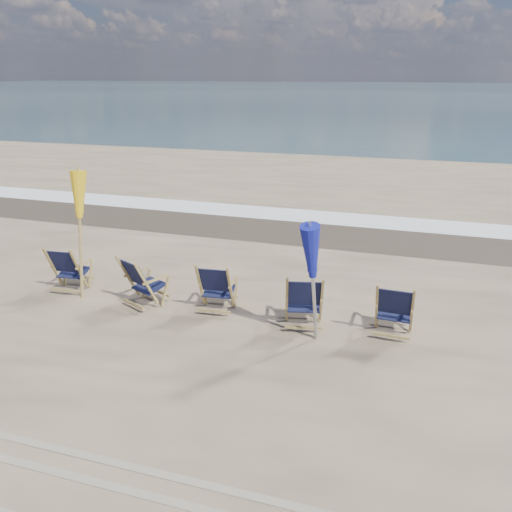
# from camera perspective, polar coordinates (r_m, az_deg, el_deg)

# --- Properties ---
(ocean) EXTENTS (400.00, 400.00, 0.00)m
(ocean) POSITION_cam_1_polar(r_m,az_deg,el_deg) (133.98, 16.71, 17.68)
(ocean) COLOR #324C53
(ocean) RESTS_ON ground
(surf_foam) EXTENTS (200.00, 1.40, 0.01)m
(surf_foam) POSITION_cam_1_polar(r_m,az_deg,el_deg) (14.95, 6.86, 4.49)
(surf_foam) COLOR silver
(surf_foam) RESTS_ON ground
(wet_sand_strip) EXTENTS (200.00, 2.60, 0.00)m
(wet_sand_strip) POSITION_cam_1_polar(r_m,az_deg,el_deg) (13.54, 5.70, 2.86)
(wet_sand_strip) COLOR #42362A
(wet_sand_strip) RESTS_ON ground
(tire_tracks) EXTENTS (80.00, 1.30, 0.01)m
(tire_tracks) POSITION_cam_1_polar(r_m,az_deg,el_deg) (5.63, -16.79, -26.24)
(tire_tracks) COLOR gray
(tire_tracks) RESTS_ON ground
(beach_chair_0) EXTENTS (0.68, 0.75, 0.97)m
(beach_chair_0) POSITION_cam_1_polar(r_m,az_deg,el_deg) (10.05, -19.61, -1.57)
(beach_chair_0) COLOR black
(beach_chair_0) RESTS_ON ground
(beach_chair_1) EXTENTS (0.87, 0.91, 0.99)m
(beach_chair_1) POSITION_cam_1_polar(r_m,az_deg,el_deg) (8.97, -12.40, -3.40)
(beach_chair_1) COLOR black
(beach_chair_1) RESTS_ON ground
(beach_chair_2) EXTENTS (0.69, 0.76, 0.97)m
(beach_chair_2) POSITION_cam_1_polar(r_m,az_deg,el_deg) (8.66, -2.95, -3.85)
(beach_chair_2) COLOR black
(beach_chair_2) RESTS_ON ground
(beach_chair_3) EXTENTS (0.79, 0.85, 1.00)m
(beach_chair_3) POSITION_cam_1_polar(r_m,az_deg,el_deg) (8.20, 7.48, -5.32)
(beach_chair_3) COLOR black
(beach_chair_3) RESTS_ON ground
(beach_chair_4) EXTENTS (0.65, 0.73, 0.97)m
(beach_chair_4) POSITION_cam_1_polar(r_m,az_deg,el_deg) (8.20, 17.39, -6.28)
(beach_chair_4) COLOR black
(beach_chair_4) RESTS_ON ground
(umbrella_yellow) EXTENTS (0.30, 0.30, 2.36)m
(umbrella_yellow) POSITION_cam_1_polar(r_m,az_deg,el_deg) (9.58, -19.94, 5.79)
(umbrella_yellow) COLOR olive
(umbrella_yellow) RESTS_ON ground
(umbrella_blue) EXTENTS (0.30, 0.30, 2.03)m
(umbrella_blue) POSITION_cam_1_polar(r_m,az_deg,el_deg) (7.37, 6.79, 0.26)
(umbrella_blue) COLOR #A5A5AD
(umbrella_blue) RESTS_ON ground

